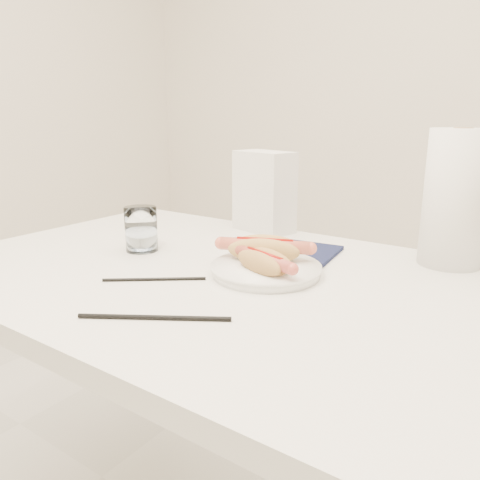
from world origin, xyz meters
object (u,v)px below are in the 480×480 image
Objects in this scene: hotdog_left at (265,249)px; napkin_box at (264,192)px; hotdog_right at (264,262)px; table at (214,296)px; paper_towel_roll at (455,199)px; plate at (266,271)px; water_glass at (141,229)px.

napkin_box is at bearing 99.81° from hotdog_left.
hotdog_right is 0.72× the size of napkin_box.
napkin_box is (-0.10, 0.35, 0.17)m from table.
hotdog_right is at bearing -80.97° from hotdog_left.
hotdog_left is at bearing 139.89° from hotdog_right.
napkin_box is (-0.18, 0.28, 0.07)m from hotdog_left.
hotdog_right is at bearing 0.75° from table.
table is 6.50× the size of hotdog_left.
plate is at bearing -134.95° from paper_towel_roll.
hotdog_left is at bearing 37.94° from table.
napkin_box is at bearing 176.44° from paper_towel_roll.
paper_towel_roll reaches higher than hotdog_right.
napkin_box reaches higher than plate.
water_glass is 0.37× the size of paper_towel_roll.
napkin_box is at bearing 140.53° from hotdog_right.
paper_towel_roll reaches higher than table.
hotdog_left is 0.64× the size of paper_towel_roll.
table is at bearing -60.51° from napkin_box.
napkin_box is at bearing 105.24° from table.
water_glass is 0.48× the size of napkin_box.
hotdog_left reaches higher than hotdog_right.
napkin_box is at bearing 68.44° from water_glass.
hotdog_right is (0.12, 0.00, 0.10)m from table.
hotdog_right is 0.42m from napkin_box.
paper_towel_roll reaches higher than hotdog_left.
water_glass is (-0.34, -0.02, 0.04)m from plate.
water_glass is at bearing -163.74° from hotdog_right.
napkin_box is (-0.22, 0.35, 0.07)m from hotdog_right.
plate is at bearing -43.05° from napkin_box.
water_glass is (-0.23, 0.01, 0.11)m from table.
hotdog_left reaches higher than table.
napkin_box is 0.49m from paper_towel_roll.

